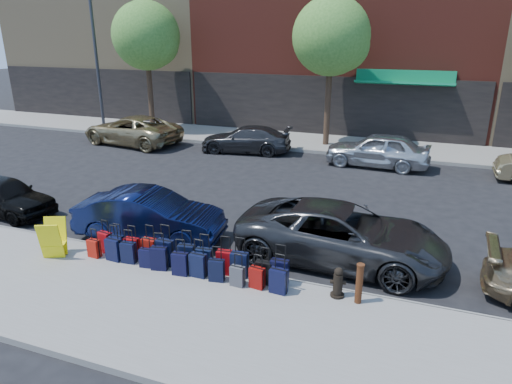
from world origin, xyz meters
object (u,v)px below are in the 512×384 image
at_px(streetlight, 99,51).
at_px(display_rack, 53,239).
at_px(tree_center, 334,39).
at_px(fire_hydrant, 338,283).
at_px(car_near_0, 5,196).
at_px(tree_left, 148,38).
at_px(car_far_2, 377,150).
at_px(suitcase_front_5, 187,256).
at_px(car_far_1, 246,139).
at_px(car_far_0, 132,130).
at_px(car_near_1, 150,215).
at_px(bollard, 359,283).
at_px(car_near_2, 341,234).

distance_m(streetlight, display_rack, 17.49).
xyz_separation_m(tree_center, fire_hydrant, (3.17, -14.31, -4.94)).
height_order(display_rack, car_near_0, car_near_0).
distance_m(tree_left, car_far_2, 14.35).
height_order(tree_left, suitcase_front_5, tree_left).
bearing_deg(suitcase_front_5, fire_hydrant, -7.78).
distance_m(suitcase_front_5, car_near_0, 7.69).
height_order(car_far_1, car_far_2, car_far_2).
distance_m(suitcase_front_5, car_far_0, 14.76).
bearing_deg(car_near_0, tree_center, -26.63).
xyz_separation_m(streetlight, suitcase_front_5, (12.82, -13.60, -4.20)).
xyz_separation_m(streetlight, car_far_1, (9.76, -1.75, -4.01)).
xyz_separation_m(streetlight, car_far_2, (16.21, -2.15, -3.89)).
distance_m(streetlight, suitcase_front_5, 19.16).
distance_m(display_rack, car_far_0, 13.39).
relative_size(display_rack, car_far_2, 0.22).
height_order(suitcase_front_5, display_rack, display_rack).
xyz_separation_m(fire_hydrant, car_near_0, (-11.33, 1.47, 0.15)).
bearing_deg(car_far_1, car_far_2, 78.70).
bearing_deg(car_near_1, streetlight, 34.68).
distance_m(tree_center, car_far_1, 6.50).
xyz_separation_m(streetlight, bollard, (17.08, -13.71, -4.03)).
distance_m(car_near_1, car_near_2, 5.49).
distance_m(fire_hydrant, car_near_2, 2.05).
bearing_deg(display_rack, car_far_1, 65.10).
bearing_deg(display_rack, car_far_2, 37.52).
height_order(tree_left, bollard, tree_left).
relative_size(fire_hydrant, car_far_2, 0.16).
bearing_deg(car_far_2, fire_hydrant, 5.16).
bearing_deg(car_near_0, streetlight, 29.28).
bearing_deg(tree_left, fire_hydrant, -46.32).
bearing_deg(streetlight, suitcase_front_5, -46.69).
distance_m(display_rack, car_near_2, 7.51).
height_order(tree_center, car_near_2, tree_center).
relative_size(tree_left, bollard, 7.80).
bearing_deg(car_near_2, car_far_2, 3.00).
bearing_deg(car_far_1, tree_left, -117.59).
xyz_separation_m(streetlight, fire_hydrant, (16.61, -13.61, -4.19)).
bearing_deg(display_rack, car_near_2, -1.97).
xyz_separation_m(suitcase_front_5, fire_hydrant, (3.78, -0.01, 0.01)).
height_order(car_far_0, car_far_2, car_far_2).
xyz_separation_m(car_near_1, car_far_1, (-1.09, 10.39, -0.05)).
relative_size(tree_center, bollard, 7.80).
bearing_deg(fire_hydrant, car_far_2, 82.06).
xyz_separation_m(car_near_2, car_far_0, (-12.91, 9.37, 0.01)).
xyz_separation_m(tree_center, bollard, (3.64, -14.41, -4.78)).
relative_size(car_near_1, car_far_2, 0.95).
height_order(display_rack, car_near_1, car_near_1).
xyz_separation_m(tree_left, car_near_2, (13.37, -12.31, -4.66)).
xyz_separation_m(fire_hydrant, car_far_2, (-0.40, 11.47, 0.29)).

